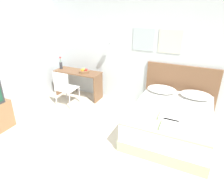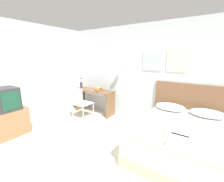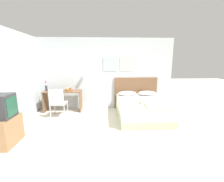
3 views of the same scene
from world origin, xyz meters
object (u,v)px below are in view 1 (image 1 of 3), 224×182
object	(u,v)px
pillow_right	(196,95)
desk	(78,79)
folded_towel_mid_bed	(170,126)
desk_chair	(64,86)
throw_blanket	(167,123)
headboard	(180,89)
flower_vase	(61,65)
folded_towel_near_foot	(170,117)
fruit_bowl	(84,71)
bed	(171,121)
pillow_left	(162,89)

from	to	relation	value
pillow_right	desk	bearing A→B (deg)	-179.84
folded_towel_mid_bed	desk_chair	world-z (taller)	desk_chair
throw_blanket	folded_towel_mid_bed	bearing A→B (deg)	-61.81
folded_towel_mid_bed	headboard	bearing A→B (deg)	92.45
pillow_right	desk_chair	bearing A→B (deg)	-167.90
throw_blanket	desk	distance (m)	3.01
throw_blanket	folded_towel_mid_bed	world-z (taller)	folded_towel_mid_bed
desk	flower_vase	distance (m)	0.66
pillow_right	desk	size ratio (longest dim) A/B	0.51
folded_towel_near_foot	headboard	bearing A→B (deg)	90.72
desk_chair	flower_vase	bearing A→B (deg)	131.39
pillow_right	fruit_bowl	xyz separation A→B (m)	(-2.87, -0.02, 0.16)
flower_vase	desk_chair	bearing A→B (deg)	-48.61
fruit_bowl	folded_towel_near_foot	bearing A→B (deg)	-24.31
bed	fruit_bowl	size ratio (longest dim) A/B	7.29
folded_towel_near_foot	flower_vase	xyz separation A→B (m)	(-3.30, 1.14, 0.27)
folded_towel_near_foot	folded_towel_mid_bed	xyz separation A→B (m)	(0.06, -0.28, 0.00)
pillow_left	folded_towel_near_foot	bearing A→B (deg)	-71.23
desk	folded_towel_near_foot	bearing A→B (deg)	-22.78
pillow_left	throw_blanket	xyz separation A→B (m)	(0.37, -1.30, -0.06)
pillow_left	desk	distance (m)	2.34
throw_blanket	folded_towel_near_foot	world-z (taller)	folded_towel_near_foot
bed	pillow_left	distance (m)	0.89
folded_towel_near_foot	folded_towel_mid_bed	size ratio (longest dim) A/B	1.02
pillow_right	flower_vase	distance (m)	3.66
pillow_right	folded_towel_mid_bed	bearing A→B (deg)	-101.82
throw_blanket	fruit_bowl	xyz separation A→B (m)	(-2.49, 1.27, 0.23)
headboard	folded_towel_near_foot	xyz separation A→B (m)	(0.02, -1.46, 0.03)
desk	fruit_bowl	distance (m)	0.35
bed	fruit_bowl	world-z (taller)	fruit_bowl
pillow_right	folded_towel_near_foot	distance (m)	1.21
folded_towel_mid_bed	flower_vase	world-z (taller)	flower_vase
bed	folded_towel_mid_bed	world-z (taller)	folded_towel_mid_bed
headboard	pillow_left	size ratio (longest dim) A/B	2.47
headboard	throw_blanket	distance (m)	1.60
bed	headboard	size ratio (longest dim) A/B	1.20
throw_blanket	desk	xyz separation A→B (m)	(-2.72, 1.29, -0.04)
bed	throw_blanket	xyz separation A→B (m)	(0.00, -0.58, 0.30)
bed	headboard	xyz separation A→B (m)	(0.00, 1.02, 0.31)
bed	throw_blanket	world-z (taller)	throw_blanket
fruit_bowl	flower_vase	distance (m)	0.79
flower_vase	throw_blanket	bearing A→B (deg)	-21.39
throw_blanket	flower_vase	size ratio (longest dim) A/B	4.17
folded_towel_near_foot	desk_chair	bearing A→B (deg)	169.66
throw_blanket	desk_chair	bearing A→B (deg)	166.77
folded_towel_mid_bed	desk_chair	bearing A→B (deg)	164.42
pillow_right	fruit_bowl	world-z (taller)	fruit_bowl
pillow_left	fruit_bowl	world-z (taller)	fruit_bowl
folded_towel_near_foot	bed	bearing A→B (deg)	92.41
folded_towel_mid_bed	desk	size ratio (longest dim) A/B	0.26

